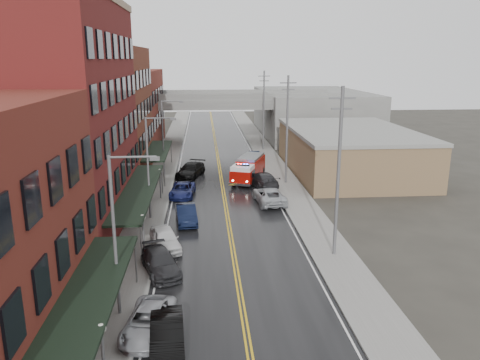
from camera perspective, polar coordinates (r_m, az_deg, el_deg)
road at (r=47.63m, az=-1.93°, el=-2.16°), size 11.00×160.00×0.02m
sidewalk_left at (r=47.86m, az=-10.70°, el=-2.25°), size 3.00×160.00×0.15m
sidewalk_right at (r=48.47m, az=6.73°, el=-1.88°), size 3.00×160.00×0.15m
curb_left at (r=47.70m, az=-8.73°, el=-2.22°), size 0.30×160.00×0.15m
curb_right at (r=48.18m, az=4.80°, el=-1.93°), size 0.30×160.00×0.15m
brick_building_b at (r=40.46m, az=-20.87°, el=6.93°), size 9.00×20.00×18.00m
brick_building_c at (r=57.52m, az=-15.98°, el=7.82°), size 9.00×15.00×15.00m
brick_building_far at (r=74.82m, az=-13.33°, el=8.28°), size 9.00×20.00×12.00m
tan_building at (r=59.48m, az=13.20°, el=3.32°), size 14.00×22.00×5.00m
right_far_block at (r=88.41m, az=8.66°, el=8.11°), size 18.00×30.00×8.00m
awning_0 at (r=22.98m, az=-18.32°, el=-14.10°), size 2.60×16.00×3.09m
awning_1 at (r=40.40m, az=-12.17°, el=-1.17°), size 2.60×18.00×3.09m
awning_2 at (r=57.34m, az=-9.96°, el=3.57°), size 2.60×13.00×3.09m
globe_lamp_0 at (r=21.40m, az=-16.47°, el=-18.33°), size 0.44×0.44×3.12m
globe_lamp_1 at (r=33.85m, az=-11.77°, el=-5.45°), size 0.44×0.44×3.12m
globe_lamp_2 at (r=47.18m, az=-9.74°, el=0.37°), size 0.44×0.44×3.12m
street_lamp_0 at (r=25.47m, az=-14.59°, el=-5.51°), size 2.64×0.22×9.00m
street_lamp_1 at (r=40.73m, az=-10.84°, el=2.21°), size 2.64×0.22×9.00m
street_lamp_2 at (r=56.40m, az=-9.15°, el=5.69°), size 2.64×0.22×9.00m
utility_pole_0 at (r=32.77m, az=11.92°, el=1.17°), size 1.80×0.24×12.00m
utility_pole_1 at (r=51.93m, az=5.76°, el=6.30°), size 1.80×0.24×12.00m
utility_pole_2 at (r=71.55m, az=2.91°, el=8.62°), size 1.80×0.24×12.00m
overpass at (r=77.97m, az=-3.08°, el=8.87°), size 40.00×10.00×7.50m
fire_truck at (r=53.86m, az=1.02°, el=1.44°), size 4.87×7.81×2.72m
parked_car_left_1 at (r=24.14m, az=-8.87°, el=-18.14°), size 1.93×4.68×1.51m
parked_car_left_2 at (r=25.50m, az=-11.07°, el=-16.53°), size 2.86×5.08×1.34m
parked_car_left_3 at (r=31.71m, az=-9.68°, el=-9.87°), size 3.40×5.29×1.43m
parked_car_left_4 at (r=35.37m, az=-9.13°, el=-7.08°), size 2.97×4.91×1.56m
parked_car_left_5 at (r=40.52m, az=-6.57°, el=-4.16°), size 2.14×4.83×1.54m
parked_car_left_6 at (r=48.16m, az=-7.03°, el=-1.22°), size 2.74×5.20×1.40m
parked_car_left_7 at (r=56.05m, az=-6.04°, el=1.20°), size 3.98×6.13×1.65m
parked_car_right_0 at (r=45.72m, az=3.58°, el=-1.90°), size 3.05×5.77×1.55m
parked_car_right_1 at (r=51.62m, az=2.78°, el=0.08°), size 3.46×5.94×1.62m
parked_car_right_2 at (r=62.65m, az=0.85°, el=2.63°), size 2.20×4.52×1.49m
parked_car_right_3 at (r=65.07m, az=1.74°, el=3.01°), size 1.65×4.14×1.34m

